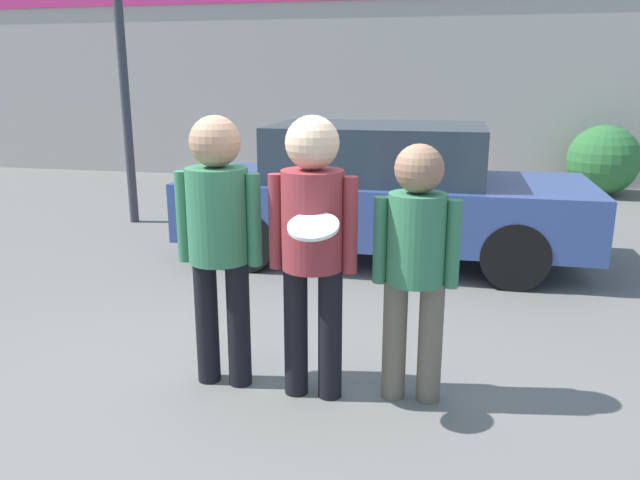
{
  "coord_description": "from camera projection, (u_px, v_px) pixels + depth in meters",
  "views": [
    {
      "loc": [
        0.99,
        -3.7,
        1.98
      ],
      "look_at": [
        0.17,
        0.04,
        0.97
      ],
      "focal_mm": 35.0,
      "sensor_mm": 36.0,
      "label": 1
    }
  ],
  "objects": [
    {
      "name": "parked_car_near",
      "position": [
        383.0,
        192.0,
        6.83
      ],
      "size": [
        4.32,
        1.78,
        1.48
      ],
      "color": "#334784",
      "rests_on": "ground"
    },
    {
      "name": "storefront_building",
      "position": [
        408.0,
        83.0,
        11.7
      ],
      "size": [
        24.0,
        0.22,
        3.63
      ],
      "color": "#B2A89E",
      "rests_on": "ground"
    },
    {
      "name": "person_left",
      "position": [
        219.0,
        227.0,
        3.9
      ],
      "size": [
        0.56,
        0.39,
        1.75
      ],
      "color": "black",
      "rests_on": "ground"
    },
    {
      "name": "person_middle_with_frisbee",
      "position": [
        313.0,
        233.0,
        3.73
      ],
      "size": [
        0.54,
        0.6,
        1.76
      ],
      "color": "black",
      "rests_on": "ground"
    },
    {
      "name": "person_right",
      "position": [
        416.0,
        254.0,
        3.72
      ],
      "size": [
        0.52,
        0.35,
        1.61
      ],
      "color": "#665B4C",
      "rests_on": "ground"
    },
    {
      "name": "shrub",
      "position": [
        603.0,
        160.0,
        10.56
      ],
      "size": [
        1.19,
        1.19,
        1.19
      ],
      "color": "#2D6B33",
      "rests_on": "ground"
    },
    {
      "name": "ground_plane",
      "position": [
        295.0,
        379.0,
        4.2
      ],
      "size": [
        56.0,
        56.0,
        0.0
      ],
      "primitive_type": "plane",
      "color": "#66635E"
    }
  ]
}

